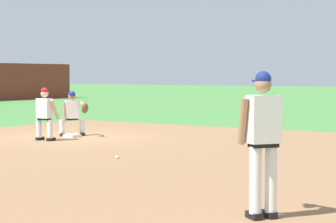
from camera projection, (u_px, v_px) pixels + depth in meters
name	position (u px, v px, depth m)	size (l,w,h in m)	color
ground_plane	(72.00, 137.00, 18.93)	(160.00, 160.00, 0.00)	#47843D
infield_dirt_patch	(130.00, 162.00, 13.57)	(18.00, 18.00, 0.01)	#936B47
first_base_bag	(72.00, 136.00, 18.92)	(0.38, 0.38, 0.09)	white
baseball	(117.00, 157.00, 14.09)	(0.07, 0.07, 0.07)	white
pitcher	(263.00, 135.00, 8.20)	(0.84, 0.55, 1.86)	black
first_baseman	(73.00, 111.00, 19.22)	(0.73, 1.09, 1.34)	black
baserunner	(45.00, 112.00, 17.88)	(0.45, 0.61, 1.46)	black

